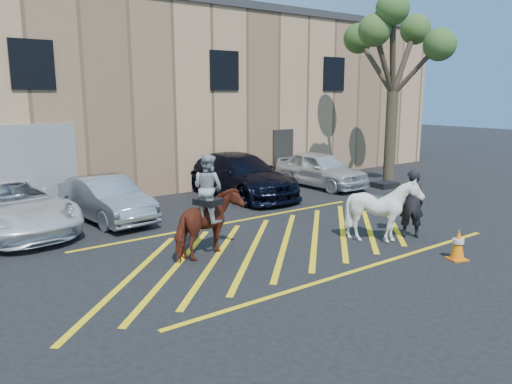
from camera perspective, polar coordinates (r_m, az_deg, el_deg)
ground at (r=13.03m, az=2.50°, el=-5.46°), size 90.00×90.00×0.00m
car_white_pickup at (r=15.10m, az=-26.42°, el=-1.46°), size 3.02×5.52×1.46m
car_silver_sedan at (r=15.47m, az=-16.74°, el=-0.75°), size 1.75×4.09×1.31m
car_blue_suv at (r=18.34m, az=-1.84°, el=1.92°), size 2.21×5.35×1.55m
car_white_suv at (r=20.38m, az=7.35°, el=2.60°), size 1.76×4.22×1.43m
handler at (r=13.68m, az=17.32°, el=-1.26°), size 0.78×0.76×1.81m
warehouse at (r=23.03m, az=-17.09°, el=10.53°), size 32.42×10.20×7.30m
hatching_zone at (r=12.81m, az=3.35°, el=-5.74°), size 12.60×5.12×0.01m
mounted_bay at (r=11.54m, az=-5.47°, el=-2.71°), size 1.99×1.36×2.40m
saddled_white at (r=13.07m, az=14.36°, el=-1.97°), size 1.46×1.62×1.66m
traffic_cone at (r=12.30m, az=22.10°, el=-5.55°), size 0.49×0.49×0.73m
tree at (r=20.41m, az=15.63°, el=16.32°), size 3.99×4.37×7.31m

